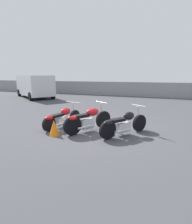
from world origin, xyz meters
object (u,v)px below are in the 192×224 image
Objects in this scene: motorcycle_slot_2 at (124,124)px; parked_van at (34,85)px; motorcycle_slot_0 at (62,118)px; motorcycle_slot_1 at (88,120)px; traffic_cone_near at (54,128)px.

parked_van is (-10.17, 7.42, 0.72)m from motorcycle_slot_2.
motorcycle_slot_1 is at bearing 5.86° from motorcycle_slot_0.
motorcycle_slot_0 is 1.08× the size of motorcycle_slot_1.
motorcycle_slot_1 reaches higher than motorcycle_slot_2.
motorcycle_slot_2 is (1.30, 0.08, -0.04)m from motorcycle_slot_1.
motorcycle_slot_0 is at bearing 106.37° from traffic_cone_near.
motorcycle_slot_1 is 1.24m from traffic_cone_near.
parked_van is (-8.87, 7.50, 0.69)m from motorcycle_slot_1.
parked_van is at bearing 148.18° from motorcycle_slot_0.
traffic_cone_near is (-0.91, -0.81, -0.18)m from motorcycle_slot_1.
motorcycle_slot_1 is 0.34× the size of parked_van.
motorcycle_slot_0 is 0.36× the size of parked_van.
motorcycle_slot_1 is 3.45× the size of traffic_cone_near.
motorcycle_slot_2 reaches higher than traffic_cone_near.
parked_van is 11.53m from traffic_cone_near.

